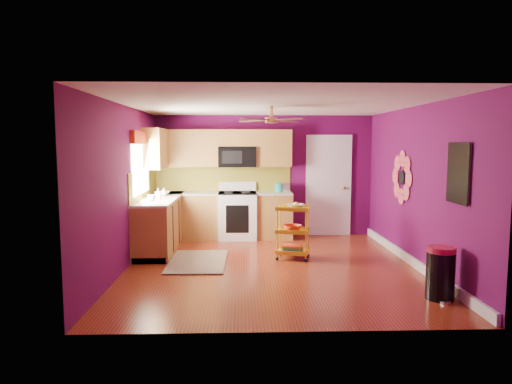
{
  "coord_description": "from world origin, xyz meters",
  "views": [
    {
      "loc": [
        -0.47,
        -6.96,
        1.91
      ],
      "look_at": [
        -0.23,
        0.4,
        1.13
      ],
      "focal_mm": 32.0,
      "sensor_mm": 36.0,
      "label": 1
    }
  ],
  "objects": [
    {
      "name": "lower_cabinets",
      "position": [
        -1.35,
        1.82,
        0.43
      ],
      "size": [
        2.81,
        2.31,
        0.94
      ],
      "color": "brown",
      "rests_on": "ground"
    },
    {
      "name": "shag_rug",
      "position": [
        -1.18,
        0.3,
        0.01
      ],
      "size": [
        0.93,
        1.49,
        0.02
      ],
      "primitive_type": "cube",
      "rotation": [
        0.0,
        0.0,
        -0.02
      ],
      "color": "black",
      "rests_on": "ground"
    },
    {
      "name": "toaster",
      "position": [
        0.4,
        2.27,
        1.03
      ],
      "size": [
        0.22,
        0.15,
        0.18
      ],
      "primitive_type": "cube",
      "color": "beige",
      "rests_on": "lower_cabinets"
    },
    {
      "name": "ceiling_fan",
      "position": [
        0.0,
        0.2,
        2.29
      ],
      "size": [
        1.01,
        1.01,
        0.26
      ],
      "color": "#BF8C3F",
      "rests_on": "ground"
    },
    {
      "name": "left_window",
      "position": [
        -2.22,
        1.05,
        1.74
      ],
      "size": [
        0.08,
        1.35,
        1.08
      ],
      "color": "white",
      "rests_on": "ground"
    },
    {
      "name": "soap_bottle_b",
      "position": [
        -1.93,
        1.59,
        1.02
      ],
      "size": [
        0.12,
        0.12,
        0.15
      ],
      "primitive_type": "imported",
      "color": "white",
      "rests_on": "lower_cabinets"
    },
    {
      "name": "upper_cabinetry",
      "position": [
        -1.24,
        2.17,
        1.8
      ],
      "size": [
        2.8,
        2.3,
        1.26
      ],
      "color": "brown",
      "rests_on": "ground"
    },
    {
      "name": "counter_dish",
      "position": [
        -1.98,
        1.72,
        0.98
      ],
      "size": [
        0.29,
        0.29,
        0.07
      ],
      "primitive_type": "imported",
      "color": "white",
      "rests_on": "lower_cabinets"
    },
    {
      "name": "room_envelope",
      "position": [
        0.03,
        0.0,
        1.63
      ],
      "size": [
        4.54,
        5.04,
        2.52
      ],
      "color": "#540944",
      "rests_on": "ground"
    },
    {
      "name": "right_wall_art",
      "position": [
        2.23,
        -0.34,
        1.44
      ],
      "size": [
        0.04,
        2.74,
        1.04
      ],
      "color": "black",
      "rests_on": "ground"
    },
    {
      "name": "teal_kettle",
      "position": [
        0.3,
        2.26,
        1.02
      ],
      "size": [
        0.18,
        0.18,
        0.21
      ],
      "color": "teal",
      "rests_on": "lower_cabinets"
    },
    {
      "name": "panel_door",
      "position": [
        1.35,
        2.47,
        1.02
      ],
      "size": [
        0.95,
        0.11,
        2.15
      ],
      "color": "white",
      "rests_on": "ground"
    },
    {
      "name": "counter_cup",
      "position": [
        -2.0,
        0.81,
        0.99
      ],
      "size": [
        0.14,
        0.14,
        0.11
      ],
      "primitive_type": "imported",
      "color": "white",
      "rests_on": "lower_cabinets"
    },
    {
      "name": "ground",
      "position": [
        0.0,
        0.0,
        0.0
      ],
      "size": [
        5.0,
        5.0,
        0.0
      ],
      "primitive_type": "plane",
      "color": "maroon",
      "rests_on": "ground"
    },
    {
      "name": "rolling_cart",
      "position": [
        0.39,
        0.48,
        0.49
      ],
      "size": [
        0.61,
        0.51,
        0.96
      ],
      "color": "yellow",
      "rests_on": "ground"
    },
    {
      "name": "electric_range",
      "position": [
        -0.55,
        2.17,
        0.48
      ],
      "size": [
        0.76,
        0.66,
        1.13
      ],
      "color": "white",
      "rests_on": "ground"
    },
    {
      "name": "trash_can",
      "position": [
        1.98,
        -1.56,
        0.33
      ],
      "size": [
        0.45,
        0.45,
        0.66
      ],
      "color": "black",
      "rests_on": "ground"
    },
    {
      "name": "soap_bottle_a",
      "position": [
        -1.93,
        1.04,
        1.04
      ],
      "size": [
        0.09,
        0.09,
        0.19
      ],
      "primitive_type": "imported",
      "color": "#EA3F72",
      "rests_on": "lower_cabinets"
    }
  ]
}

